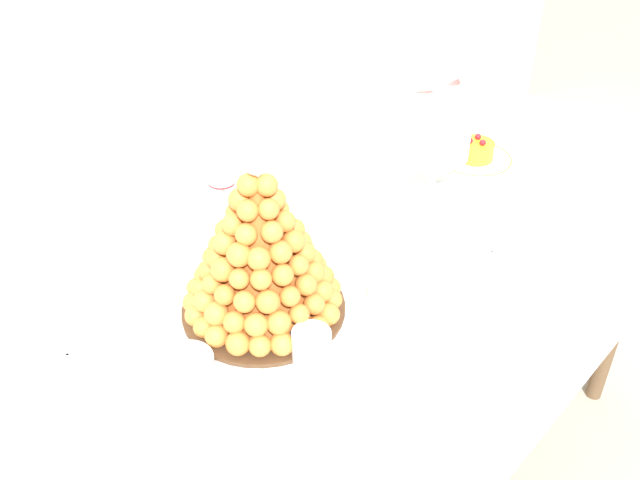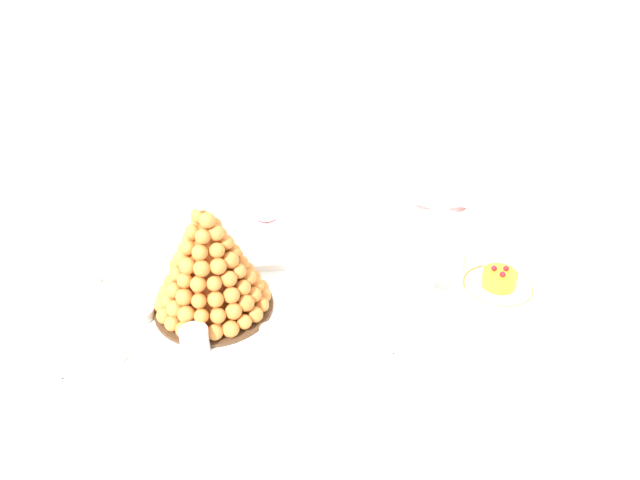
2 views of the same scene
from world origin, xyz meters
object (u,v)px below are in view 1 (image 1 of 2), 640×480
Objects in this scene: croquembouche at (261,254)px; wine_glass at (221,173)px; dessert_cup_mid_left at (311,347)px; fruit_tart_plate at (475,154)px; dessert_cup_mid_right at (440,254)px; dessert_cup_left at (234,413)px; serving_tray at (299,307)px; creme_brulee_ramekin at (188,365)px; dessert_cup_centre at (380,299)px; macaron_goblet at (437,123)px.

croquembouche is 1.82× the size of wine_glass.
dessert_cup_mid_left reaches higher than fruit_tart_plate.
dessert_cup_left is at bearing 179.46° from dessert_cup_mid_right.
creme_brulee_ramekin reaches higher than serving_tray.
dessert_cup_mid_right reaches higher than creme_brulee_ramekin.
creme_brulee_ramekin is at bearing 157.06° from dessert_cup_centre.
creme_brulee_ramekin is 0.41m from wine_glass.
wine_glass is (-0.39, 0.22, -0.03)m from macaron_goblet.
wine_glass is (0.33, 0.38, 0.08)m from dessert_cup_left.
macaron_goblet is (0.69, 0.04, 0.13)m from creme_brulee_ramekin.
serving_tray is 0.64m from fruit_tart_plate.
macaron_goblet is (0.22, 0.17, 0.12)m from dessert_cup_mid_right.
dessert_cup_mid_right is 0.35× the size of wine_glass.
dessert_cup_mid_left is 0.73× the size of creme_brulee_ramekin.
croquembouche reaches higher than dessert_cup_left.
croquembouche reaches higher than fruit_tart_plate.
fruit_tart_plate is (0.39, 0.17, -0.02)m from dessert_cup_mid_right.
dessert_cup_mid_left is at bearing -40.58° from creme_brulee_ramekin.
fruit_tart_plate is 0.60m from wine_glass.
dessert_cup_mid_left reaches higher than serving_tray.
serving_tray is 0.14m from dessert_cup_centre.
macaron_goblet is (0.72, 0.17, 0.12)m from dessert_cup_left.
dessert_cup_centre is 0.29× the size of fruit_tart_plate.
croquembouche is at bearing -178.50° from fruit_tart_plate.
dessert_cup_mid_right is (0.25, -0.11, 0.03)m from serving_tray.
serving_tray is 0.13m from dessert_cup_mid_left.
wine_glass reaches higher than dessert_cup_left.
wine_glass reaches higher than dessert_cup_centre.
creme_brulee_ramekin is at bearing 174.53° from serving_tray.
dessert_cup_left is 0.35× the size of wine_glass.
wine_glass is (-0.16, 0.39, 0.08)m from dessert_cup_mid_right.
wine_glass reaches higher than dessert_cup_mid_right.
croquembouche is 0.20m from creme_brulee_ramekin.
serving_tray is at bearing 23.71° from dessert_cup_left.
dessert_cup_mid_left is (-0.08, -0.10, 0.03)m from serving_tray.
croquembouche is 0.27m from wine_glass.
wine_glass is (0.16, 0.38, 0.08)m from dessert_cup_mid_left.
serving_tray is 0.50m from macaron_goblet.
macaron_goblet is (0.47, 0.06, 0.14)m from serving_tray.
wine_glass reaches higher than fruit_tart_plate.
macaron_goblet is at bearing 7.31° from serving_tray.
dessert_cup_mid_right is 0.68× the size of creme_brulee_ramekin.
fruit_tart_plate is at bearing 10.38° from dessert_cup_left.
macaron_goblet reaches higher than dessert_cup_mid_left.
dessert_cup_centre is 0.88× the size of dessert_cup_mid_right.
serving_tray is 0.27m from dessert_cup_mid_right.
fruit_tart_plate reaches higher than creme_brulee_ramekin.
serving_tray is at bearing -175.16° from fruit_tart_plate.
dessert_cup_centre is at bearing -163.87° from fruit_tart_plate.
croquembouche is 1.19× the size of macaron_goblet.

